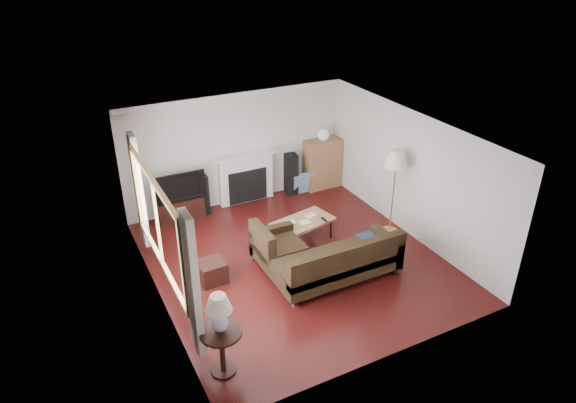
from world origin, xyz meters
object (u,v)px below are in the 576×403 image
sectional_sofa (337,259)px  tv_stand (180,209)px  side_table (222,351)px  bookshelf (322,164)px  floor_lamp (393,193)px  coffee_table (303,231)px

sectional_sofa → tv_stand: bearing=118.9°
sectional_sofa → side_table: sectional_sofa is taller
bookshelf → sectional_sofa: bookshelf is taller
tv_stand → floor_lamp: 4.41m
coffee_table → bookshelf: bearing=39.6°
bookshelf → side_table: bookshelf is taller
coffee_table → side_table: bearing=-147.7°
tv_stand → side_table: (-0.72, -4.44, 0.12)m
coffee_table → floor_lamp: (1.75, -0.48, 0.65)m
sectional_sofa → side_table: bearing=-155.9°
side_table → floor_lamp: bearing=24.7°
sectional_sofa → coffee_table: sectional_sofa is taller
sectional_sofa → floor_lamp: 2.06m
tv_stand → coffee_table: tv_stand is taller
bookshelf → side_table: (-4.19, -4.46, -0.23)m
coffee_table → floor_lamp: bearing=-26.8°
bookshelf → coffee_table: bookshelf is taller
coffee_table → sectional_sofa: bearing=-103.6°
bookshelf → side_table: size_ratio=1.64×
coffee_table → side_table: size_ratio=1.67×
tv_stand → coffee_table: 2.71m
sectional_sofa → coffee_table: bearing=87.9°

